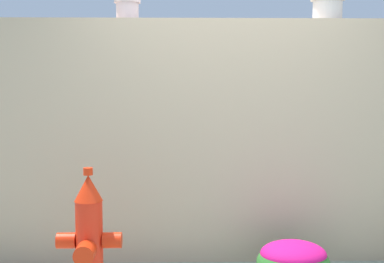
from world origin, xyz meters
The scene contains 3 objects.
stone_wall centered at (0.00, 0.97, 1.03)m, with size 6.08×0.38×2.05m, color tan.
fire_hydrant centered at (-1.04, -0.02, 0.43)m, with size 0.45×0.36×0.95m.
flower_bush_right centered at (0.45, 0.29, 0.18)m, with size 0.56×0.50×0.34m.
Camera 1 is at (-0.40, -3.47, 1.53)m, focal length 47.94 mm.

